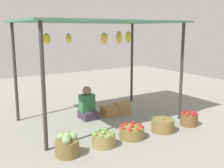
# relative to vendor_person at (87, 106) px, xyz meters

# --- Properties ---
(ground_plane) EXTENTS (14.00, 14.00, 0.00)m
(ground_plane) POSITION_rel_vendor_person_xyz_m (0.19, -0.24, -0.30)
(ground_plane) COLOR gray
(market_stall_structure) EXTENTS (3.59, 2.23, 2.29)m
(market_stall_structure) POSITION_rel_vendor_person_xyz_m (0.20, -0.23, 1.82)
(market_stall_structure) COLOR #38332D
(market_stall_structure) RESTS_ON ground
(vendor_person) EXTENTS (0.36, 0.44, 0.78)m
(vendor_person) POSITION_rel_vendor_person_xyz_m (0.00, 0.00, 0.00)
(vendor_person) COLOR #3B2F3F
(vendor_person) RESTS_ON ground
(basket_cabbages) EXTENTS (0.41, 0.41, 0.41)m
(basket_cabbages) POSITION_rel_vendor_person_xyz_m (-1.23, -1.61, -0.12)
(basket_cabbages) COLOR brown
(basket_cabbages) RESTS_ON ground
(basket_green_apples) EXTENTS (0.43, 0.43, 0.30)m
(basket_green_apples) POSITION_rel_vendor_person_xyz_m (-0.51, -1.60, -0.17)
(basket_green_apples) COLOR olive
(basket_green_apples) RESTS_ON ground
(basket_red_tomatoes) EXTENTS (0.49, 0.49, 0.28)m
(basket_red_tomatoes) POSITION_rel_vendor_person_xyz_m (0.16, -1.57, -0.18)
(basket_red_tomatoes) COLOR olive
(basket_red_tomatoes) RESTS_ON ground
(basket_green_chilies) EXTENTS (0.47, 0.47, 0.29)m
(basket_green_chilies) POSITION_rel_vendor_person_xyz_m (0.92, -1.63, -0.17)
(basket_green_chilies) COLOR olive
(basket_green_chilies) RESTS_ON ground
(basket_red_apples) EXTENTS (0.38, 0.38, 0.32)m
(basket_red_apples) POSITION_rel_vendor_person_xyz_m (1.67, -1.66, -0.16)
(basket_red_apples) COLOR brown
(basket_red_apples) RESTS_ON ground
(wooden_crate_near_vendor) EXTENTS (0.33, 0.29, 0.29)m
(wooden_crate_near_vendor) POSITION_rel_vendor_person_xyz_m (0.91, -0.14, -0.15)
(wooden_crate_near_vendor) COLOR #AB804C
(wooden_crate_near_vendor) RESTS_ON ground
(wooden_crate_stacked_rear) EXTENTS (0.44, 0.33, 0.24)m
(wooden_crate_stacked_rear) POSITION_rel_vendor_person_xyz_m (0.58, -0.11, -0.18)
(wooden_crate_stacked_rear) COLOR #A77B47
(wooden_crate_stacked_rear) RESTS_ON ground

